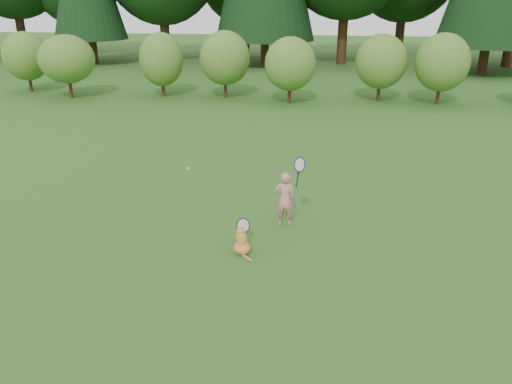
# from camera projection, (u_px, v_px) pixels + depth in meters

# --- Properties ---
(ground) EXTENTS (100.00, 100.00, 0.00)m
(ground) POSITION_uv_depth(u_px,v_px,m) (238.00, 246.00, 8.61)
(ground) COLOR #295016
(ground) RESTS_ON ground
(shrub_row) EXTENTS (28.00, 3.00, 2.80)m
(shrub_row) POSITION_uv_depth(u_px,v_px,m) (295.00, 66.00, 20.06)
(shrub_row) COLOR #4A7323
(shrub_row) RESTS_ON ground
(child) EXTENTS (0.59, 0.38, 1.54)m
(child) POSITION_uv_depth(u_px,v_px,m) (285.00, 198.00, 9.21)
(child) COLOR #D27D87
(child) RESTS_ON ground
(cat) EXTENTS (0.44, 0.71, 0.64)m
(cat) POSITION_uv_depth(u_px,v_px,m) (242.00, 239.00, 8.29)
(cat) COLOR #B75E23
(cat) RESTS_ON ground
(tennis_ball) EXTENTS (0.07, 0.07, 0.07)m
(tennis_ball) POSITION_uv_depth(u_px,v_px,m) (188.00, 169.00, 10.30)
(tennis_ball) COLOR gold
(tennis_ball) RESTS_ON ground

